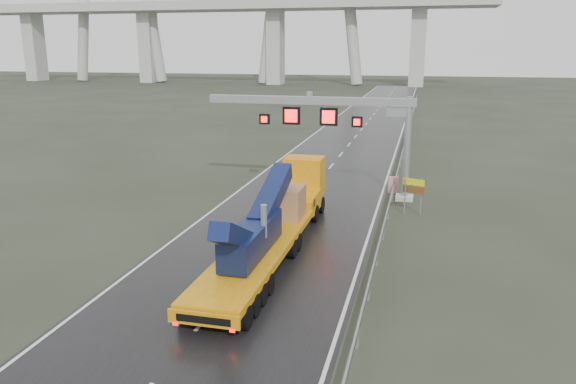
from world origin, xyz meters
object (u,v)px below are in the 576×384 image
(sign_gantry, at_px, (339,118))
(exit_sign_pair, at_px, (413,189))
(heavy_haul_truck, at_px, (279,214))
(striped_barrier, at_px, (393,185))

(sign_gantry, xyz_separation_m, exit_sign_pair, (5.43, -3.67, -3.93))
(heavy_haul_truck, relative_size, exit_sign_pair, 7.64)
(heavy_haul_truck, bearing_deg, striped_barrier, 66.98)
(sign_gantry, height_order, striped_barrier, sign_gantry)
(exit_sign_pair, xyz_separation_m, striped_barrier, (-1.54, 5.36, -1.08))
(sign_gantry, xyz_separation_m, striped_barrier, (3.90, 1.70, -5.00))
(heavy_haul_truck, distance_m, striped_barrier, 13.82)
(heavy_haul_truck, xyz_separation_m, striped_barrier, (5.41, 12.67, -1.07))
(exit_sign_pair, distance_m, striped_barrier, 5.68)
(exit_sign_pair, relative_size, striped_barrier, 1.98)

